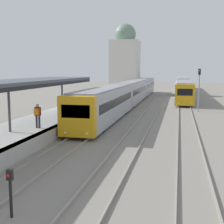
{
  "coord_description": "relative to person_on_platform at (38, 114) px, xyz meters",
  "views": [
    {
      "loc": [
        6.82,
        -4.77,
        4.86
      ],
      "look_at": [
        1.88,
        18.05,
        1.7
      ],
      "focal_mm": 50.0,
      "sensor_mm": 36.0,
      "label": 1
    }
  ],
  "objects": [
    {
      "name": "person_on_platform",
      "position": [
        0.0,
        0.0,
        0.0
      ],
      "size": [
        0.4,
        0.4,
        1.66
      ],
      "color": "#2D2D33",
      "rests_on": "station_platform"
    },
    {
      "name": "signal_mast_far",
      "position": [
        11.63,
        18.29,
        1.26
      ],
      "size": [
        0.28,
        0.29,
        5.0
      ],
      "color": "gray",
      "rests_on": "ground_plane"
    },
    {
      "name": "train_near",
      "position": [
        2.58,
        25.42,
        -0.11
      ],
      "size": [
        2.62,
        50.0,
        3.21
      ],
      "color": "gold",
      "rests_on": "ground_plane"
    },
    {
      "name": "train_far",
      "position": [
        10.1,
        44.73,
        -0.15
      ],
      "size": [
        2.52,
        46.69,
        3.15
      ],
      "color": "gold",
      "rests_on": "ground_plane"
    },
    {
      "name": "distant_domed_building",
      "position": [
        -1.57,
        43.87,
        4.73
      ],
      "size": [
        5.58,
        5.58,
        14.06
      ],
      "color": "silver",
      "rests_on": "ground_plane"
    },
    {
      "name": "signal_post_near",
      "position": [
        4.06,
        -10.58,
        -0.86
      ],
      "size": [
        0.2,
        0.22,
        1.65
      ],
      "color": "black",
      "rests_on": "ground_plane"
    },
    {
      "name": "platform_canopy",
      "position": [
        -1.15,
        -1.55,
        2.15
      ],
      "size": [
        4.0,
        23.09,
        3.27
      ],
      "color": "#4C515B",
      "rests_on": "station_platform"
    }
  ]
}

